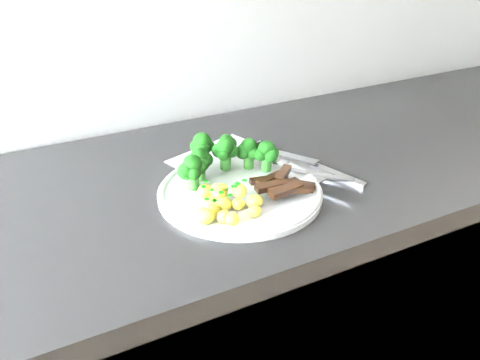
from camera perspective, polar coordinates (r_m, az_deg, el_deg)
counter at (r=1.22m, az=0.69°, el=-17.67°), size 2.34×0.58×0.88m
recipe_paper at (r=0.97m, az=0.76°, el=1.39°), size 0.26×0.31×0.00m
plate at (r=0.87m, az=0.00°, el=-1.26°), size 0.29×0.29×0.02m
broccoli at (r=0.91m, az=-2.03°, el=2.87°), size 0.20×0.10×0.07m
potatoes at (r=0.81m, az=-1.83°, el=-2.50°), size 0.12×0.12×0.04m
beef_strips at (r=0.87m, az=4.87°, el=-0.45°), size 0.11×0.10×0.03m
fork at (r=0.93m, az=7.50°, el=1.07°), size 0.11×0.17×0.02m
knife at (r=0.96m, az=9.36°, el=1.13°), size 0.11×0.22×0.02m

